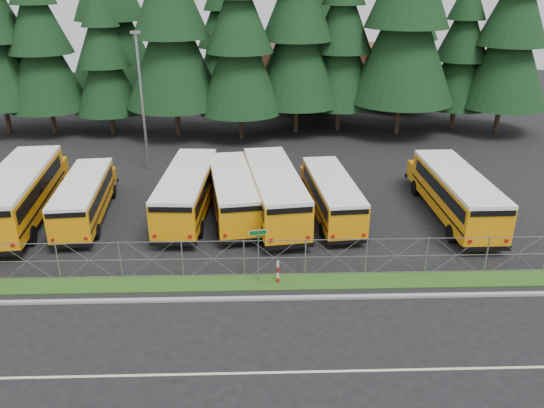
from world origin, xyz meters
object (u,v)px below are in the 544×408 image
(bus_5, at_px, (273,193))
(bus_east, at_px, (454,195))
(bus_3, at_px, (188,192))
(bus_4, at_px, (233,193))
(bus_1, at_px, (86,199))
(striped_bollard, at_px, (278,272))
(bus_0, at_px, (22,195))
(bus_6, at_px, (331,196))
(street_sign, at_px, (258,245))
(light_standard, at_px, (142,98))

(bus_5, relative_size, bus_east, 1.02)
(bus_3, bearing_deg, bus_4, 2.04)
(bus_1, relative_size, striped_bollard, 8.24)
(bus_1, bearing_deg, bus_0, 174.70)
(bus_4, distance_m, striped_bollard, 8.62)
(bus_4, bearing_deg, bus_1, 174.95)
(bus_1, xyz_separation_m, bus_3, (6.12, 0.50, 0.15))
(bus_1, bearing_deg, bus_6, -5.25)
(bus_6, height_order, street_sign, street_sign)
(light_standard, bearing_deg, striped_bollard, -61.06)
(light_standard, bearing_deg, bus_5, -43.52)
(bus_1, bearing_deg, bus_east, -6.31)
(bus_6, bearing_deg, light_standard, 140.05)
(bus_3, height_order, bus_5, bus_5)
(street_sign, bearing_deg, bus_5, 82.86)
(street_sign, relative_size, striped_bollard, 2.34)
(bus_6, height_order, striped_bollard, bus_6)
(bus_6, relative_size, street_sign, 3.50)
(bus_1, distance_m, bus_5, 11.36)
(bus_0, relative_size, bus_6, 1.24)
(bus_1, xyz_separation_m, bus_east, (22.26, -0.47, 0.18))
(striped_bollard, bearing_deg, bus_east, 33.72)
(bus_3, relative_size, striped_bollard, 9.18)
(bus_0, relative_size, bus_east, 1.09)
(bus_4, height_order, street_sign, street_sign)
(bus_0, distance_m, striped_bollard, 16.97)
(bus_3, distance_m, striped_bollard, 9.81)
(bus_5, height_order, light_standard, light_standard)
(bus_5, bearing_deg, bus_1, 173.43)
(striped_bollard, xyz_separation_m, light_standard, (-9.27, 16.77, 4.90))
(bus_0, height_order, bus_5, bus_0)
(bus_6, bearing_deg, bus_east, -8.10)
(bus_5, distance_m, light_standard, 13.46)
(bus_4, relative_size, bus_east, 0.92)
(bus_0, relative_size, street_sign, 4.35)
(bus_4, bearing_deg, bus_6, -12.54)
(bus_5, height_order, striped_bollard, bus_5)
(bus_6, bearing_deg, bus_4, 170.60)
(bus_1, height_order, bus_4, bus_4)
(bus_4, height_order, bus_5, bus_5)
(bus_3, bearing_deg, bus_east, -0.20)
(bus_0, bearing_deg, bus_3, -3.01)
(bus_east, bearing_deg, bus_6, 175.97)
(bus_1, distance_m, striped_bollard, 13.74)
(bus_0, xyz_separation_m, bus_5, (15.09, 0.12, -0.10))
(striped_bollard, bearing_deg, bus_0, 152.59)
(striped_bollard, distance_m, light_standard, 19.78)
(bus_5, distance_m, street_sign, 7.87)
(bus_east, height_order, light_standard, light_standard)
(bus_6, xyz_separation_m, bus_east, (7.42, -0.43, 0.18))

